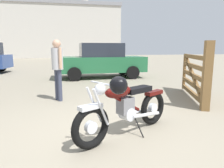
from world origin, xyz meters
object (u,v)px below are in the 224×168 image
object	(u,v)px
timber_gate	(196,75)
bystander	(57,64)
vintage_motorcycle	(125,107)
dark_sedan_left	(101,61)

from	to	relation	value
timber_gate	bystander	world-z (taller)	bystander
vintage_motorcycle	bystander	xyz separation A→B (m)	(-1.07, 2.69, 0.53)
vintage_motorcycle	dark_sedan_left	xyz separation A→B (m)	(0.95, 6.86, 0.34)
vintage_motorcycle	timber_gate	size ratio (longest dim) A/B	0.79
bystander	timber_gate	bearing A→B (deg)	-39.67
timber_gate	dark_sedan_left	size ratio (longest dim) A/B	0.57
vintage_motorcycle	bystander	world-z (taller)	bystander
bystander	dark_sedan_left	size ratio (longest dim) A/B	0.39
vintage_motorcycle	bystander	size ratio (longest dim) A/B	1.14
vintage_motorcycle	timber_gate	bearing A→B (deg)	-173.68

